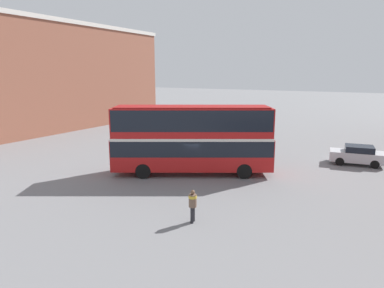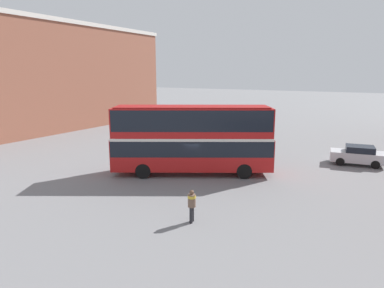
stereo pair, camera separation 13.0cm
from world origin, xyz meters
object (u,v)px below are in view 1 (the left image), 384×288
(double_decker_bus, at_px, (192,136))
(pedestrian_foreground, at_px, (193,203))
(parked_car_kerb_near, at_px, (179,123))
(parked_car_kerb_far, at_px, (357,155))

(double_decker_bus, relative_size, pedestrian_foreground, 6.64)
(double_decker_bus, distance_m, parked_car_kerb_near, 20.57)
(pedestrian_foreground, relative_size, parked_car_kerb_near, 0.38)
(pedestrian_foreground, bearing_deg, parked_car_kerb_far, -123.89)
(pedestrian_foreground, relative_size, parked_car_kerb_far, 0.39)
(parked_car_kerb_near, height_order, parked_car_kerb_far, parked_car_kerb_far)
(double_decker_bus, relative_size, parked_car_kerb_far, 2.61)
(double_decker_bus, bearing_deg, pedestrian_foreground, -89.66)
(parked_car_kerb_near, bearing_deg, double_decker_bus, 118.93)
(double_decker_bus, relative_size, parked_car_kerb_near, 2.50)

